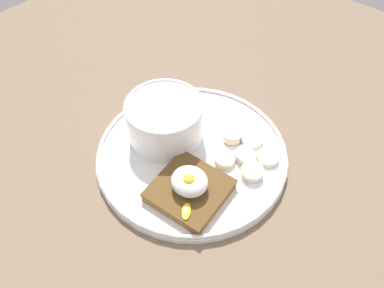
{
  "coord_description": "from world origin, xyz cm",
  "views": [
    {
      "loc": [
        -23.58,
        26.82,
        47.15
      ],
      "look_at": [
        0.0,
        0.0,
        5.0
      ],
      "focal_mm": 35.0,
      "sensor_mm": 36.0,
      "label": 1
    }
  ],
  "objects": [
    {
      "name": "banana_slice_front",
      "position": [
        -2.93,
        -6.13,
        3.67
      ],
      "size": [
        4.07,
        4.1,
        1.48
      ],
      "color": "#FCE3C2",
      "rests_on": "plate"
    },
    {
      "name": "plate",
      "position": [
        0.0,
        0.0,
        2.8
      ],
      "size": [
        28.95,
        28.95,
        1.6
      ],
      "color": "white",
      "rests_on": "ground_plane"
    },
    {
      "name": "ground_plane",
      "position": [
        0.0,
        0.0,
        1.0
      ],
      "size": [
        120.0,
        120.0,
        2.0
      ],
      "primitive_type": "cube",
      "color": "#76614C",
      "rests_on": "ground"
    },
    {
      "name": "oatmeal_bowl",
      "position": [
        5.45,
        -0.24,
        6.33
      ],
      "size": [
        11.78,
        11.78,
        6.72
      ],
      "color": "white",
      "rests_on": "plate"
    },
    {
      "name": "poached_egg",
      "position": [
        -4.66,
        5.81,
        6.02
      ],
      "size": [
        6.0,
        6.91,
        3.15
      ],
      "color": "white",
      "rests_on": "toast_slice"
    },
    {
      "name": "banana_slice_inner",
      "position": [
        -9.23,
        -2.56,
        3.78
      ],
      "size": [
        3.34,
        3.48,
        1.74
      ],
      "color": "#F3E7C5",
      "rests_on": "plate"
    },
    {
      "name": "banana_slice_left",
      "position": [
        -6.63,
        -4.32,
        3.73
      ],
      "size": [
        3.22,
        3.06,
        1.71
      ],
      "color": "#F8EDC8",
      "rests_on": "plate"
    },
    {
      "name": "banana_slice_back",
      "position": [
        -4.81,
        -1.84,
        3.52
      ],
      "size": [
        4.28,
        4.29,
        1.11
      ],
      "color": "#F3E9BB",
      "rests_on": "plate"
    },
    {
      "name": "banana_slice_right",
      "position": [
        -9.32,
        -6.49,
        3.44
      ],
      "size": [
        4.55,
        4.56,
        0.94
      ],
      "color": "#FAEEBF",
      "rests_on": "plate"
    },
    {
      "name": "banana_slice_outer",
      "position": [
        -5.52,
        -7.77,
        3.51
      ],
      "size": [
        4.76,
        4.75,
        1.21
      ],
      "color": "#EEECC1",
      "rests_on": "plate"
    },
    {
      "name": "toast_slice",
      "position": [
        -4.6,
        5.73,
        3.88
      ],
      "size": [
        10.6,
        10.6,
        1.59
      ],
      "color": "brown",
      "rests_on": "plate"
    }
  ]
}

